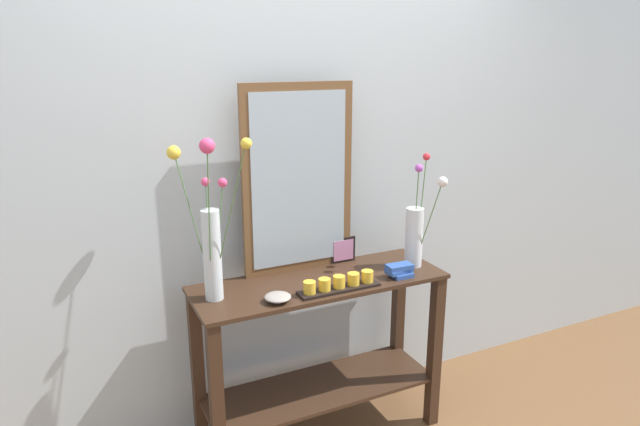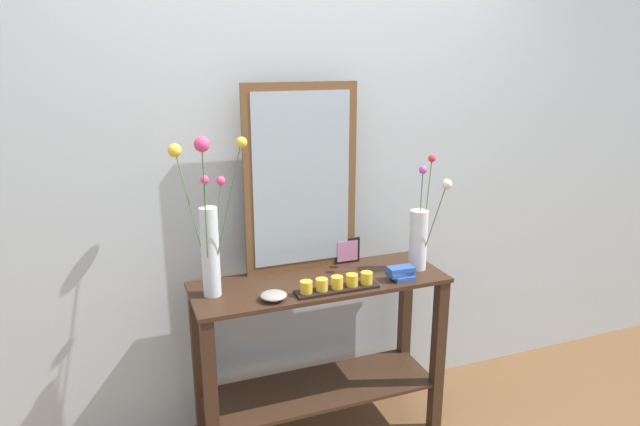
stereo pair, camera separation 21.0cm
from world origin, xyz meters
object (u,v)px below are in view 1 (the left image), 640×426
at_px(console_table, 320,342).
at_px(candle_tray, 339,284).
at_px(tall_vase_left, 210,236).
at_px(picture_frame_small, 343,250).
at_px(vase_right, 416,232).
at_px(mirror_leaning, 298,180).
at_px(decorative_bowl, 278,297).
at_px(book_stack, 400,270).

bearing_deg(console_table, candle_tray, -77.33).
height_order(tall_vase_left, picture_frame_small, tall_vase_left).
distance_m(console_table, vase_right, 0.72).
relative_size(console_table, mirror_leaning, 1.33).
bearing_deg(mirror_leaning, vase_right, -21.48).
height_order(decorative_bowl, book_stack, book_stack).
xyz_separation_m(console_table, tall_vase_left, (-0.51, 0.01, 0.62)).
distance_m(console_table, tall_vase_left, 0.80).
bearing_deg(tall_vase_left, console_table, -1.20).
xyz_separation_m(vase_right, picture_frame_small, (-0.30, 0.20, -0.12)).
relative_size(vase_right, candle_tray, 1.46).
xyz_separation_m(picture_frame_small, book_stack, (0.16, -0.29, -0.03)).
bearing_deg(mirror_leaning, tall_vase_left, -160.87).
bearing_deg(book_stack, vase_right, 31.62).
xyz_separation_m(vase_right, decorative_bowl, (-0.78, -0.10, -0.16)).
bearing_deg(tall_vase_left, picture_frame_small, 12.30).
bearing_deg(mirror_leaning, console_table, -80.68).
height_order(console_table, mirror_leaning, mirror_leaning).
xyz_separation_m(tall_vase_left, picture_frame_small, (0.72, 0.16, -0.23)).
relative_size(console_table, vase_right, 2.13).
bearing_deg(decorative_bowl, console_table, 26.53).
distance_m(console_table, mirror_leaning, 0.80).
height_order(candle_tray, decorative_bowl, candle_tray).
height_order(console_table, tall_vase_left, tall_vase_left).
height_order(mirror_leaning, picture_frame_small, mirror_leaning).
distance_m(console_table, candle_tray, 0.38).
relative_size(tall_vase_left, book_stack, 5.40).
relative_size(console_table, decorative_bowl, 10.35).
distance_m(candle_tray, book_stack, 0.34).
bearing_deg(console_table, decorative_bowl, -153.47).
bearing_deg(candle_tray, decorative_bowl, 179.43).
height_order(mirror_leaning, tall_vase_left, mirror_leaning).
bearing_deg(candle_tray, console_table, 102.67).
xyz_separation_m(candle_tray, decorative_bowl, (-0.30, 0.00, -0.01)).
height_order(mirror_leaning, decorative_bowl, mirror_leaning).
height_order(vase_right, book_stack, vase_right).
bearing_deg(candle_tray, tall_vase_left, 164.80).
distance_m(decorative_bowl, book_stack, 0.64).
relative_size(vase_right, decorative_bowl, 4.86).
distance_m(tall_vase_left, decorative_bowl, 0.39).
height_order(console_table, candle_tray, candle_tray).
relative_size(mirror_leaning, candle_tray, 2.33).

